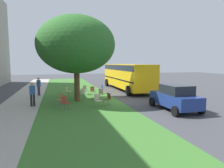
{
  "coord_description": "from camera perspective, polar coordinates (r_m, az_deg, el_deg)",
  "views": [
    {
      "loc": [
        -14.73,
        5.02,
        3.02
      ],
      "look_at": [
        0.17,
        0.76,
        1.36
      ],
      "focal_mm": 31.52,
      "sensor_mm": 36.0,
      "label": 1
    }
  ],
  "objects": [
    {
      "name": "chair_7",
      "position": [
        13.07,
        -13.35,
        -5.1
      ],
      "size": [
        0.59,
        0.59,
        0.88
      ],
      "color": "#B7332D",
      "rests_on": "ground"
    },
    {
      "name": "pedestrian_1",
      "position": [
        14.79,
        -22.08,
        -2.49
      ],
      "size": [
        0.22,
        0.37,
        1.69
      ],
      "color": "black",
      "rests_on": "ground"
    },
    {
      "name": "sidewalk_strip",
      "position": [
        15.26,
        -25.49,
        -5.9
      ],
      "size": [
        48.0,
        2.8,
        0.01
      ],
      "primitive_type": "cube",
      "color": "#ADA89E",
      "rests_on": "ground"
    },
    {
      "name": "chair_5",
      "position": [
        18.33,
        -12.69,
        -1.89
      ],
      "size": [
        0.54,
        0.55,
        0.88
      ],
      "color": "beige",
      "rests_on": "ground"
    },
    {
      "name": "ground",
      "position": [
        15.86,
        2.82,
        -4.88
      ],
      "size": [
        80.0,
        80.0,
        0.0
      ],
      "primitive_type": "plane",
      "color": "#424247"
    },
    {
      "name": "pedestrian_0",
      "position": [
        19.52,
        -20.5,
        -0.44
      ],
      "size": [
        0.41,
        0.38,
        1.69
      ],
      "color": "#3F3851",
      "rests_on": "ground"
    },
    {
      "name": "grass_verge",
      "position": [
        15.15,
        -8.77,
        -5.46
      ],
      "size": [
        48.0,
        6.0,
        0.01
      ],
      "primitive_type": "cube",
      "color": "#3D752D",
      "rests_on": "ground"
    },
    {
      "name": "chair_3",
      "position": [
        18.24,
        -5.58,
        -1.8
      ],
      "size": [
        0.58,
        0.58,
        0.88
      ],
      "color": "brown",
      "rests_on": "ground"
    },
    {
      "name": "chair_8",
      "position": [
        16.31,
        -3.4,
        -2.73
      ],
      "size": [
        0.59,
        0.58,
        0.88
      ],
      "color": "beige",
      "rests_on": "ground"
    },
    {
      "name": "street_tree",
      "position": [
        15.83,
        -10.34,
        11.13
      ],
      "size": [
        6.06,
        6.06,
        6.68
      ],
      "color": "brown",
      "rests_on": "ground"
    },
    {
      "name": "chair_6",
      "position": [
        14.49,
        -14.89,
        -4.05
      ],
      "size": [
        0.56,
        0.55,
        0.88
      ],
      "color": "olive",
      "rests_on": "ground"
    },
    {
      "name": "chair_4",
      "position": [
        17.0,
        -8.68,
        -2.43
      ],
      "size": [
        0.58,
        0.57,
        0.88
      ],
      "color": "#ADA393",
      "rests_on": "ground"
    },
    {
      "name": "chair_1",
      "position": [
        14.11,
        -1.25,
        -4.11
      ],
      "size": [
        0.52,
        0.53,
        0.88
      ],
      "color": "brown",
      "rests_on": "ground"
    },
    {
      "name": "chair_2",
      "position": [
        19.38,
        -3.15,
        -1.32
      ],
      "size": [
        0.49,
        0.49,
        0.88
      ],
      "color": "#335184",
      "rests_on": "ground"
    },
    {
      "name": "parked_car",
      "position": [
        13.25,
        17.81,
        -3.68
      ],
      "size": [
        3.7,
        1.92,
        1.65
      ],
      "color": "navy",
      "rests_on": "ground"
    },
    {
      "name": "chair_0",
      "position": [
        13.6,
        -4.22,
        -4.51
      ],
      "size": [
        0.51,
        0.51,
        0.88
      ],
      "color": "beige",
      "rests_on": "ground"
    },
    {
      "name": "school_bus",
      "position": [
        22.18,
        4.24,
        2.83
      ],
      "size": [
        10.4,
        2.8,
        2.88
      ],
      "color": "yellow",
      "rests_on": "ground"
    },
    {
      "name": "chair_9",
      "position": [
        19.11,
        -7.78,
        -1.47
      ],
      "size": [
        0.56,
        0.56,
        0.88
      ],
      "color": "#ADA393",
      "rests_on": "ground"
    }
  ]
}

